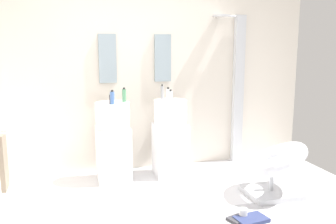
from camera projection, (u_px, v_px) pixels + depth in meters
name	position (u px, v px, depth m)	size (l,w,h in m)	color
ground_plane	(168.00, 222.00, 3.55)	(4.80, 3.60, 0.04)	silver
rear_partition	(135.00, 72.00, 4.88)	(4.80, 0.10, 2.60)	beige
pedestal_sink_left	(113.00, 141.00, 4.51)	(0.41, 0.41, 1.07)	white
pedestal_sink_right	(170.00, 138.00, 4.70)	(0.41, 0.41, 1.07)	white
vanity_mirror_left	(107.00, 59.00, 4.68)	(0.22, 0.03, 0.61)	#8C9EA8
vanity_mirror_right	(163.00, 58.00, 4.87)	(0.22, 0.03, 0.61)	#8C9EA8
shower_column	(237.00, 86.00, 5.17)	(0.49, 0.24, 2.05)	#B7BABF
lounge_chair	(272.00, 165.00, 4.08)	(1.10, 1.10, 0.65)	#B7BABF
towel_rack	(0.00, 164.00, 3.23)	(0.37, 0.22, 0.95)	#B7BABF
area_rug	(230.00, 223.00, 3.47)	(0.94, 0.70, 0.01)	#B2B2B7
magazine_navy	(251.00, 219.00, 3.50)	(0.30, 0.20, 0.04)	navy
magazine_charcoal	(240.00, 219.00, 3.53)	(0.22, 0.15, 0.03)	#38383D
coffee_mug	(243.00, 214.00, 3.55)	(0.08, 0.08, 0.10)	white
soap_bottle_green	(124.00, 95.00, 4.46)	(0.05, 0.05, 0.17)	#59996B
soap_bottle_clear	(171.00, 96.00, 4.47)	(0.05, 0.05, 0.15)	silver
soap_bottle_blue	(112.00, 98.00, 4.28)	(0.05, 0.05, 0.17)	#4C72B7
soap_bottle_grey	(162.00, 92.00, 4.70)	(0.04, 0.04, 0.19)	#99999E
soap_bottle_black	(111.00, 99.00, 4.31)	(0.05, 0.05, 0.13)	black
soap_bottle_white	(168.00, 95.00, 4.48)	(0.05, 0.05, 0.18)	white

